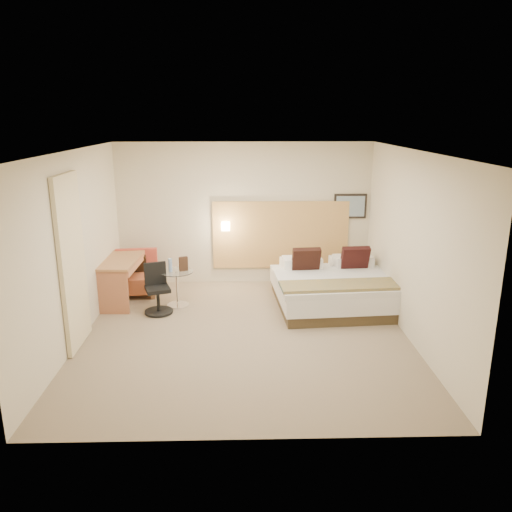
{
  "coord_description": "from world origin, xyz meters",
  "views": [
    {
      "loc": [
        -0.02,
        -6.85,
        3.15
      ],
      "look_at": [
        0.18,
        0.58,
        1.06
      ],
      "focal_mm": 35.0,
      "sensor_mm": 36.0,
      "label": 1
    }
  ],
  "objects_px": {
    "side_table": "(177,287)",
    "desk_chair": "(157,293)",
    "desk": "(123,268)",
    "bed": "(333,287)",
    "lounge_chair": "(137,277)"
  },
  "relations": [
    {
      "from": "desk",
      "to": "desk_chair",
      "type": "xyz_separation_m",
      "value": [
        0.67,
        -0.52,
        -0.27
      ]
    },
    {
      "from": "lounge_chair",
      "to": "desk",
      "type": "relative_size",
      "value": 0.65
    },
    {
      "from": "side_table",
      "to": "desk_chair",
      "type": "relative_size",
      "value": 0.88
    },
    {
      "from": "lounge_chair",
      "to": "side_table",
      "type": "xyz_separation_m",
      "value": [
        0.82,
        -0.64,
        0.03
      ]
    },
    {
      "from": "desk",
      "to": "desk_chair",
      "type": "height_order",
      "value": "desk_chair"
    },
    {
      "from": "bed",
      "to": "desk_chair",
      "type": "distance_m",
      "value": 2.98
    },
    {
      "from": "desk",
      "to": "desk_chair",
      "type": "bearing_deg",
      "value": -37.98
    },
    {
      "from": "bed",
      "to": "desk_chair",
      "type": "relative_size",
      "value": 2.58
    },
    {
      "from": "bed",
      "to": "side_table",
      "type": "relative_size",
      "value": 2.94
    },
    {
      "from": "bed",
      "to": "side_table",
      "type": "xyz_separation_m",
      "value": [
        -2.67,
        0.03,
        0.03
      ]
    },
    {
      "from": "lounge_chair",
      "to": "side_table",
      "type": "height_order",
      "value": "lounge_chair"
    },
    {
      "from": "desk_chair",
      "to": "side_table",
      "type": "bearing_deg",
      "value": 45.27
    },
    {
      "from": "bed",
      "to": "desk",
      "type": "xyz_separation_m",
      "value": [
        -3.64,
        0.26,
        0.3
      ]
    },
    {
      "from": "lounge_chair",
      "to": "bed",
      "type": "bearing_deg",
      "value": -10.87
    },
    {
      "from": "bed",
      "to": "lounge_chair",
      "type": "bearing_deg",
      "value": 169.13
    }
  ]
}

